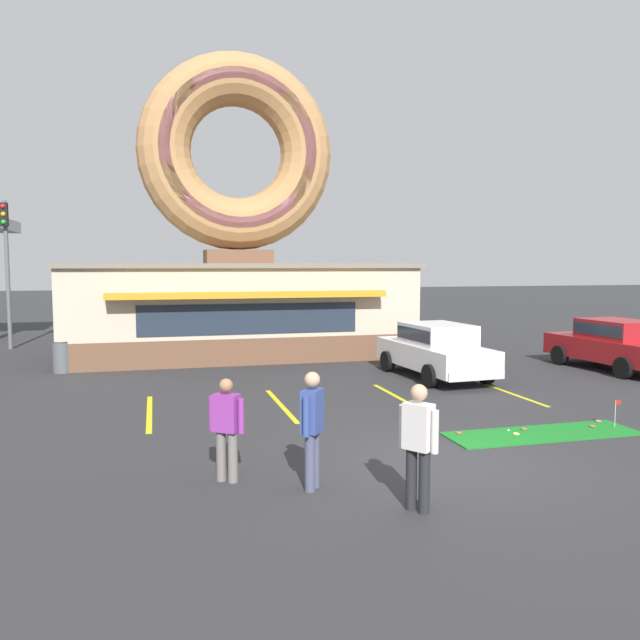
{
  "coord_description": "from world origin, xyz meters",
  "views": [
    {
      "loc": [
        -4.68,
        -9.21,
        3.29
      ],
      "look_at": [
        -0.89,
        5.0,
        2.0
      ],
      "focal_mm": 35.0,
      "sensor_mm": 36.0,
      "label": 1
    }
  ],
  "objects_px": {
    "pedestrian_hooded_kid": "(312,424)",
    "traffic_light_pole": "(6,255)",
    "car_red": "(614,343)",
    "pedestrian_leather_jacket_man": "(418,441)",
    "trash_bin": "(62,356)",
    "putting_flag_pin": "(617,407)",
    "pedestrian_blue_sweater_man": "(227,425)",
    "car_white": "(435,348)",
    "golf_ball": "(508,430)"
  },
  "relations": [
    {
      "from": "putting_flag_pin",
      "to": "pedestrian_hooded_kid",
      "type": "height_order",
      "value": "pedestrian_hooded_kid"
    },
    {
      "from": "golf_ball",
      "to": "putting_flag_pin",
      "type": "relative_size",
      "value": 0.08
    },
    {
      "from": "putting_flag_pin",
      "to": "pedestrian_blue_sweater_man",
      "type": "relative_size",
      "value": 0.35
    },
    {
      "from": "golf_ball",
      "to": "pedestrian_hooded_kid",
      "type": "xyz_separation_m",
      "value": [
        -4.49,
        -2.0,
        0.93
      ]
    },
    {
      "from": "car_white",
      "to": "car_red",
      "type": "height_order",
      "value": "same"
    },
    {
      "from": "pedestrian_hooded_kid",
      "to": "putting_flag_pin",
      "type": "bearing_deg",
      "value": 14.41
    },
    {
      "from": "golf_ball",
      "to": "trash_bin",
      "type": "distance_m",
      "value": 13.6
    },
    {
      "from": "golf_ball",
      "to": "putting_flag_pin",
      "type": "xyz_separation_m",
      "value": [
        2.3,
        -0.25,
        0.39
      ]
    },
    {
      "from": "car_red",
      "to": "pedestrian_blue_sweater_man",
      "type": "distance_m",
      "value": 14.74
    },
    {
      "from": "putting_flag_pin",
      "to": "traffic_light_pole",
      "type": "distance_m",
      "value": 22.02
    },
    {
      "from": "golf_ball",
      "to": "pedestrian_leather_jacket_man",
      "type": "bearing_deg",
      "value": -136.51
    },
    {
      "from": "car_red",
      "to": "pedestrian_hooded_kid",
      "type": "xyz_separation_m",
      "value": [
        -11.75,
        -7.73,
        0.1
      ]
    },
    {
      "from": "putting_flag_pin",
      "to": "pedestrian_hooded_kid",
      "type": "relative_size",
      "value": 0.31
    },
    {
      "from": "golf_ball",
      "to": "traffic_light_pole",
      "type": "bearing_deg",
      "value": 127.36
    },
    {
      "from": "trash_bin",
      "to": "pedestrian_hooded_kid",
      "type": "bearing_deg",
      "value": -67.05
    },
    {
      "from": "car_white",
      "to": "pedestrian_hooded_kid",
      "type": "bearing_deg",
      "value": -125.79
    },
    {
      "from": "pedestrian_leather_jacket_man",
      "to": "traffic_light_pole",
      "type": "bearing_deg",
      "value": 114.87
    },
    {
      "from": "putting_flag_pin",
      "to": "pedestrian_blue_sweater_man",
      "type": "bearing_deg",
      "value": -172.2
    },
    {
      "from": "golf_ball",
      "to": "pedestrian_blue_sweater_man",
      "type": "xyz_separation_m",
      "value": [
        -5.67,
        -1.34,
        0.82
      ]
    },
    {
      "from": "putting_flag_pin",
      "to": "golf_ball",
      "type": "bearing_deg",
      "value": 173.83
    },
    {
      "from": "car_red",
      "to": "traffic_light_pole",
      "type": "height_order",
      "value": "traffic_light_pole"
    },
    {
      "from": "car_red",
      "to": "trash_bin",
      "type": "bearing_deg",
      "value": 166.5
    },
    {
      "from": "golf_ball",
      "to": "pedestrian_leather_jacket_man",
      "type": "distance_m",
      "value": 4.68
    },
    {
      "from": "trash_bin",
      "to": "traffic_light_pole",
      "type": "height_order",
      "value": "traffic_light_pole"
    },
    {
      "from": "pedestrian_blue_sweater_man",
      "to": "car_white",
      "type": "bearing_deg",
      "value": 46.58
    },
    {
      "from": "car_white",
      "to": "pedestrian_hooded_kid",
      "type": "relative_size",
      "value": 2.66
    },
    {
      "from": "golf_ball",
      "to": "car_white",
      "type": "bearing_deg",
      "value": 78.16
    },
    {
      "from": "pedestrian_leather_jacket_man",
      "to": "trash_bin",
      "type": "xyz_separation_m",
      "value": [
        -6.13,
        12.91,
        -0.46
      ]
    },
    {
      "from": "pedestrian_blue_sweater_man",
      "to": "trash_bin",
      "type": "height_order",
      "value": "pedestrian_blue_sweater_man"
    },
    {
      "from": "putting_flag_pin",
      "to": "pedestrian_blue_sweater_man",
      "type": "xyz_separation_m",
      "value": [
        -7.97,
        -1.09,
        0.44
      ]
    },
    {
      "from": "car_red",
      "to": "trash_bin",
      "type": "height_order",
      "value": "car_red"
    },
    {
      "from": "car_red",
      "to": "traffic_light_pole",
      "type": "relative_size",
      "value": 0.8
    },
    {
      "from": "golf_ball",
      "to": "traffic_light_pole",
      "type": "relative_size",
      "value": 0.01
    },
    {
      "from": "pedestrian_leather_jacket_man",
      "to": "pedestrian_hooded_kid",
      "type": "bearing_deg",
      "value": 134.9
    },
    {
      "from": "putting_flag_pin",
      "to": "pedestrian_hooded_kid",
      "type": "xyz_separation_m",
      "value": [
        -6.8,
        -1.75,
        0.54
      ]
    },
    {
      "from": "pedestrian_leather_jacket_man",
      "to": "traffic_light_pole",
      "type": "relative_size",
      "value": 0.3
    },
    {
      "from": "pedestrian_hooded_kid",
      "to": "traffic_light_pole",
      "type": "xyz_separation_m",
      "value": [
        -7.72,
        17.99,
        2.73
      ]
    },
    {
      "from": "car_red",
      "to": "pedestrian_leather_jacket_man",
      "type": "height_order",
      "value": "pedestrian_leather_jacket_man"
    },
    {
      "from": "pedestrian_hooded_kid",
      "to": "trash_bin",
      "type": "distance_m",
      "value": 12.76
    },
    {
      "from": "pedestrian_blue_sweater_man",
      "to": "traffic_light_pole",
      "type": "xyz_separation_m",
      "value": [
        -6.54,
        17.33,
        2.83
      ]
    },
    {
      "from": "car_red",
      "to": "pedestrian_hooded_kid",
      "type": "bearing_deg",
      "value": -146.66
    },
    {
      "from": "putting_flag_pin",
      "to": "pedestrian_leather_jacket_man",
      "type": "distance_m",
      "value": 6.36
    },
    {
      "from": "putting_flag_pin",
      "to": "trash_bin",
      "type": "height_order",
      "value": "trash_bin"
    },
    {
      "from": "putting_flag_pin",
      "to": "car_red",
      "type": "relative_size",
      "value": 0.12
    },
    {
      "from": "putting_flag_pin",
      "to": "trash_bin",
      "type": "xyz_separation_m",
      "value": [
        -11.77,
        10.0,
        0.06
      ]
    },
    {
      "from": "traffic_light_pole",
      "to": "car_red",
      "type": "bearing_deg",
      "value": -27.78
    },
    {
      "from": "car_red",
      "to": "pedestrian_leather_jacket_man",
      "type": "xyz_separation_m",
      "value": [
        -10.59,
        -8.9,
        0.09
      ]
    },
    {
      "from": "car_red",
      "to": "pedestrian_blue_sweater_man",
      "type": "xyz_separation_m",
      "value": [
        -12.93,
        -7.08,
        0.0
      ]
    },
    {
      "from": "golf_ball",
      "to": "pedestrian_blue_sweater_man",
      "type": "relative_size",
      "value": 0.03
    },
    {
      "from": "trash_bin",
      "to": "car_white",
      "type": "bearing_deg",
      "value": -19.41
    }
  ]
}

